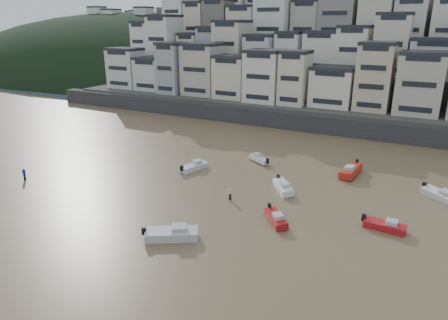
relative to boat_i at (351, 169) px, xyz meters
The scene contains 14 objects.
sea_strip 166.72m from the boat_i, 142.31° to the left, with size 340.00×340.00×0.00m, color #475465.
harbor_wall 24.98m from the boat_i, 118.51° to the left, with size 140.00×3.00×3.50m, color #38383A.
hillside 63.37m from the boat_i, 96.63° to the left, with size 141.04×66.00×50.00m.
headland 148.74m from the boat_i, 141.82° to the left, with size 216.00×135.00×53.33m.
boat_i is the anchor object (origin of this frame).
boat_f 23.29m from the boat_i, 157.22° to the right, with size 5.10×1.67×1.39m, color silver, non-canonical shape.
boat_h 14.13m from the boat_i, behind, with size 4.49×1.47×1.22m, color silver, non-canonical shape.
boat_d 16.49m from the boat_i, 66.43° to the right, with size 4.74×1.55×1.29m, color #AF151B, non-canonical shape.
boat_a 30.30m from the boat_i, 114.45° to the right, with size 5.91×1.93×1.61m, color silver, non-canonical shape.
boat_b 19.55m from the boat_i, 103.06° to the right, with size 4.81×1.58×1.31m, color maroon, non-canonical shape.
boat_e 12.28m from the boat_i, 123.31° to the right, with size 5.27×1.72×1.44m, color white, non-canonical shape.
boat_g 12.22m from the boat_i, 16.49° to the right, with size 5.27×1.73×1.44m, color silver, non-canonical shape.
person_blue 47.08m from the boat_i, 149.66° to the right, with size 0.44×0.44×1.74m, color #1619A9, non-canonical shape.
person_pink 19.85m from the boat_i, 126.05° to the right, with size 0.44×0.44×1.74m, color #F1AABF, non-canonical shape.
Camera 1 is at (31.20, -14.02, 21.22)m, focal length 32.00 mm.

